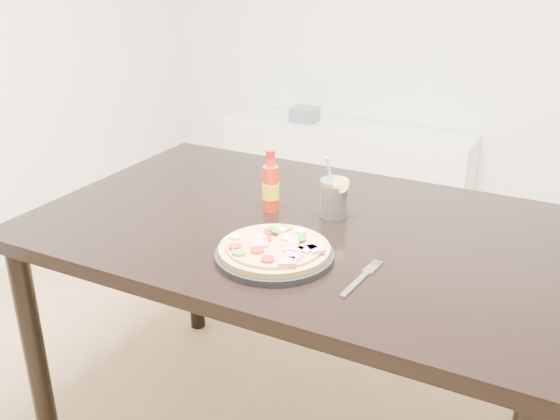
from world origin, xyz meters
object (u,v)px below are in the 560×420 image
at_px(pizza, 275,248).
at_px(fork, 363,277).
at_px(hot_sauce_bottle, 271,187).
at_px(plate, 274,255).
at_px(media_console, 345,169).
at_px(dining_table, 300,250).
at_px(cola_cup, 334,199).

distance_m(pizza, fork, 0.22).
xyz_separation_m(pizza, hot_sauce_bottle, (-0.15, 0.25, 0.04)).
distance_m(plate, pizza, 0.02).
bearing_deg(media_console, dining_table, -72.24).
relative_size(dining_table, hot_sauce_bottle, 8.07).
height_order(pizza, hot_sauce_bottle, hot_sauce_bottle).
relative_size(pizza, hot_sauce_bottle, 1.50).
xyz_separation_m(fork, media_console, (-0.83, 2.00, -0.50)).
distance_m(dining_table, cola_cup, 0.17).
xyz_separation_m(hot_sauce_bottle, fork, (0.36, -0.24, -0.07)).
relative_size(pizza, media_console, 0.19).
xyz_separation_m(dining_table, cola_cup, (0.06, 0.08, 0.13)).
bearing_deg(cola_cup, pizza, -94.64).
height_order(plate, cola_cup, cola_cup).
height_order(cola_cup, media_console, cola_cup).
relative_size(dining_table, cola_cup, 8.08).
bearing_deg(fork, plate, -173.54).
distance_m(pizza, hot_sauce_bottle, 0.29).
xyz_separation_m(cola_cup, media_console, (-0.63, 1.71, -0.55)).
distance_m(plate, hot_sauce_bottle, 0.30).
xyz_separation_m(pizza, media_console, (-0.61, 2.00, -0.53)).
relative_size(hot_sauce_bottle, fork, 0.92).
bearing_deg(cola_cup, fork, -56.52).
distance_m(hot_sauce_bottle, cola_cup, 0.18).
xyz_separation_m(plate, hot_sauce_bottle, (-0.14, 0.25, 0.06)).
height_order(hot_sauce_bottle, media_console, hot_sauce_bottle).
distance_m(plate, fork, 0.22).
bearing_deg(fork, media_console, 117.23).
bearing_deg(plate, fork, 1.66).
bearing_deg(plate, dining_table, 99.20).
distance_m(dining_table, pizza, 0.25).
bearing_deg(plate, pizza, 14.49).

